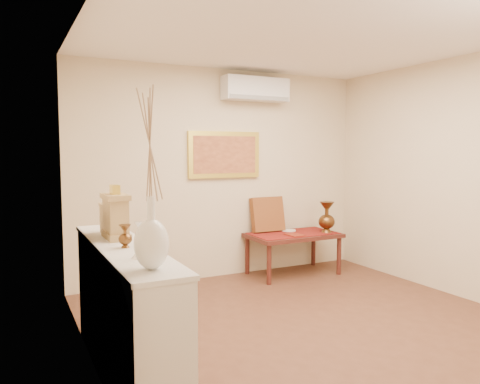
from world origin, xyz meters
TOP-DOWN VIEW (x-y plane):
  - floor at (0.00, 0.00)m, footprint 4.50×4.50m
  - ceiling at (0.00, 0.00)m, footprint 4.50×4.50m
  - wall_back at (0.00, 2.25)m, footprint 4.00×0.02m
  - wall_left at (-2.00, 0.00)m, footprint 0.02×4.50m
  - white_vase at (-1.83, -0.77)m, footprint 0.20×0.20m
  - candlestick at (-1.82, -0.46)m, footprint 0.11×0.11m
  - brass_urn_small at (-1.83, -0.10)m, footprint 0.09×0.09m
  - table_cloth at (0.85, 1.88)m, footprint 1.14×0.59m
  - brass_urn_tall at (1.29, 1.73)m, footprint 0.22×0.22m
  - plate at (0.88, 2.04)m, footprint 0.20×0.20m
  - menu at (0.77, 1.72)m, footprint 0.19×0.26m
  - cushion at (0.60, 2.14)m, footprint 0.47×0.19m
  - display_ledge at (-1.82, 0.00)m, footprint 0.37×2.02m
  - mantel_clock at (-1.81, 0.29)m, footprint 0.17×0.36m
  - wooden_chest at (-1.80, 0.52)m, footprint 0.16×0.21m
  - low_table at (0.85, 1.88)m, footprint 1.20×0.70m
  - painting at (0.00, 2.22)m, footprint 1.00×0.06m
  - ac_unit at (0.40, 2.12)m, footprint 0.90×0.25m

SIDE VIEW (x-z plane):
  - floor at x=0.00m, z-range 0.00..0.00m
  - low_table at x=0.85m, z-range 0.21..0.76m
  - display_ledge at x=-1.82m, z-range 0.00..0.98m
  - table_cloth at x=0.85m, z-range 0.55..0.56m
  - plate at x=0.88m, z-range 0.56..0.57m
  - menu at x=0.77m, z-range 0.56..0.57m
  - cushion at x=0.60m, z-range 0.55..1.03m
  - brass_urn_tall at x=1.29m, z-range 0.56..1.06m
  - brass_urn_small at x=-1.83m, z-range 0.98..1.19m
  - candlestick at x=-1.82m, z-range 0.98..1.21m
  - wooden_chest at x=-1.80m, z-range 0.98..1.22m
  - mantel_clock at x=-1.81m, z-range 0.95..1.36m
  - wall_back at x=0.00m, z-range 0.00..2.70m
  - wall_left at x=-2.00m, z-range 0.00..2.70m
  - white_vase at x=-1.83m, z-range 0.98..2.02m
  - painting at x=0.00m, z-range 1.30..1.90m
  - ac_unit at x=0.40m, z-range 2.30..2.60m
  - ceiling at x=0.00m, z-range 2.70..2.70m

